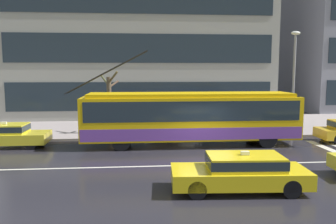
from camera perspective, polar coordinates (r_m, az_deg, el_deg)
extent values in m
plane|color=#24222B|center=(16.46, 6.51, -7.67)|extent=(160.00, 160.00, 0.00)
cube|color=gray|center=(25.70, 2.26, -2.21)|extent=(80.00, 10.00, 0.14)
cube|color=beige|center=(20.10, 25.38, -5.63)|extent=(0.44, 4.40, 0.01)
cube|color=silver|center=(15.33, 7.41, -8.77)|extent=(72.00, 0.14, 0.01)
cube|color=gold|center=(18.97, 3.79, -0.87)|extent=(11.92, 2.48, 2.31)
cube|color=#DAA708|center=(18.84, 3.82, 2.92)|extent=(11.20, 2.23, 0.20)
cube|color=#1E2833|center=(18.91, 3.80, 0.52)|extent=(11.44, 2.51, 1.06)
cube|color=#6B3D9D|center=(19.08, 3.78, -3.07)|extent=(11.80, 2.51, 0.65)
cube|color=#1E2833|center=(20.65, 20.23, 0.64)|extent=(0.12, 2.17, 1.16)
cube|color=black|center=(20.54, 19.91, 2.29)|extent=(0.16, 1.87, 0.28)
cylinder|color=black|center=(19.01, -10.18, 6.62)|extent=(4.42, 0.06, 2.35)
cylinder|color=black|center=(18.31, -10.38, 6.61)|extent=(4.42, 0.06, 2.35)
cylinder|color=black|center=(21.15, 14.24, -3.15)|extent=(1.04, 0.30, 1.04)
cylinder|color=black|center=(19.16, 16.37, -4.25)|extent=(1.04, 0.30, 1.04)
cylinder|color=black|center=(20.01, -7.59, -3.56)|extent=(1.04, 0.30, 1.04)
cylinder|color=black|center=(17.89, -7.90, -4.81)|extent=(1.04, 0.30, 1.04)
cylinder|color=black|center=(22.74, 24.84, -3.42)|extent=(0.63, 0.23, 0.62)
cube|color=gold|center=(20.53, -25.30, -3.94)|extent=(4.31, 1.80, 0.55)
cube|color=gold|center=(20.51, -25.82, -2.52)|extent=(2.33, 1.54, 0.48)
cube|color=#1E2833|center=(20.50, -25.82, -2.45)|extent=(2.37, 1.56, 0.31)
cube|color=silver|center=(20.46, -25.87, -1.66)|extent=(0.28, 0.16, 0.12)
cylinder|color=black|center=(20.87, -20.86, -4.11)|extent=(0.62, 0.20, 0.62)
cylinder|color=black|center=(19.38, -22.10, -4.98)|extent=(0.62, 0.20, 0.62)
cube|color=yellow|center=(12.18, 11.85, -10.53)|extent=(4.76, 2.01, 0.55)
cube|color=yellow|center=(12.08, 12.78, -8.16)|extent=(2.60, 1.64, 0.48)
cube|color=#1E2833|center=(12.08, 12.79, -8.05)|extent=(2.65, 1.66, 0.31)
cube|color=silver|center=(12.01, 12.82, -6.73)|extent=(0.29, 0.18, 0.12)
cylinder|color=black|center=(11.26, 4.93, -12.93)|extent=(0.63, 0.24, 0.62)
cylinder|color=black|center=(12.71, 4.11, -10.59)|extent=(0.63, 0.24, 0.62)
cylinder|color=black|center=(12.00, 20.05, -12.07)|extent=(0.63, 0.24, 0.62)
cylinder|color=black|center=(13.37, 17.58, -10.01)|extent=(0.63, 0.24, 0.62)
cylinder|color=gray|center=(21.63, 5.56, -0.63)|extent=(0.08, 0.08, 2.34)
cylinder|color=gray|center=(21.27, -3.88, -0.74)|extent=(0.08, 0.08, 2.34)
cylinder|color=gray|center=(22.88, 4.98, -0.22)|extent=(0.08, 0.08, 2.34)
cylinder|color=gray|center=(22.54, -3.94, -0.32)|extent=(0.08, 0.08, 2.34)
cube|color=#99ADB2|center=(22.63, 0.55, -0.15)|extent=(3.37, 0.04, 1.87)
cube|color=#B2B2B7|center=(21.89, 0.72, 2.67)|extent=(3.85, 1.58, 0.08)
cube|color=brown|center=(22.43, 0.63, -2.20)|extent=(2.48, 0.36, 0.08)
cylinder|color=black|center=(24.07, 9.39, -1.69)|extent=(0.14, 0.14, 0.88)
cylinder|color=black|center=(23.99, 9.07, -1.71)|extent=(0.14, 0.14, 0.88)
cylinder|color=#8A7B5A|center=(23.93, 9.26, 0.04)|extent=(0.45, 0.45, 0.58)
sphere|color=tan|center=(23.89, 9.28, 1.01)|extent=(0.24, 0.24, 0.24)
cylinder|color=#4C5253|center=(21.77, -9.14, -2.62)|extent=(0.14, 0.14, 0.85)
cylinder|color=#4C5253|center=(21.76, -8.71, -2.61)|extent=(0.14, 0.14, 0.85)
cylinder|color=navy|center=(21.66, -8.96, -0.76)|extent=(0.38, 0.38, 0.57)
sphere|color=tan|center=(21.61, -8.98, 0.28)|extent=(0.22, 0.22, 0.22)
cone|color=#CB2A60|center=(21.58, -9.31, 1.04)|extent=(1.50, 1.50, 0.30)
cylinder|color=#333333|center=(21.64, -9.29, -0.33)|extent=(0.02, 0.02, 0.75)
cylinder|color=#4C474C|center=(22.41, 0.02, -2.21)|extent=(0.14, 0.14, 0.89)
cylinder|color=#4C474C|center=(22.27, -0.12, -2.27)|extent=(0.14, 0.14, 0.89)
cylinder|color=#312A22|center=(22.24, -0.05, -0.37)|extent=(0.48, 0.48, 0.58)
sphere|color=tan|center=(22.19, -0.05, 0.66)|extent=(0.21, 0.21, 0.21)
cone|color=gold|center=(22.05, -0.16, 1.37)|extent=(1.23, 1.23, 0.31)
cylinder|color=#333333|center=(22.10, -0.16, 0.00)|extent=(0.02, 0.02, 0.74)
cylinder|color=gray|center=(23.01, 20.32, 4.28)|extent=(0.16, 0.16, 6.23)
ellipsoid|color=silver|center=(23.12, 20.66, 12.31)|extent=(0.60, 0.32, 0.24)
cylinder|color=brown|center=(22.01, -9.84, 1.11)|extent=(0.29, 0.29, 3.63)
cylinder|color=brown|center=(21.74, -9.24, 5.79)|extent=(0.70, 0.46, 0.79)
cylinder|color=brown|center=(22.22, -9.14, 4.64)|extent=(0.68, 0.77, 0.51)
cylinder|color=#4C4E31|center=(22.31, -10.51, 5.19)|extent=(0.67, 0.88, 0.70)
cube|color=#1E2833|center=(27.56, -4.42, 2.65)|extent=(21.39, 0.06, 2.30)
cube|color=#1E2833|center=(27.55, -4.50, 10.63)|extent=(21.39, 0.06, 2.30)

